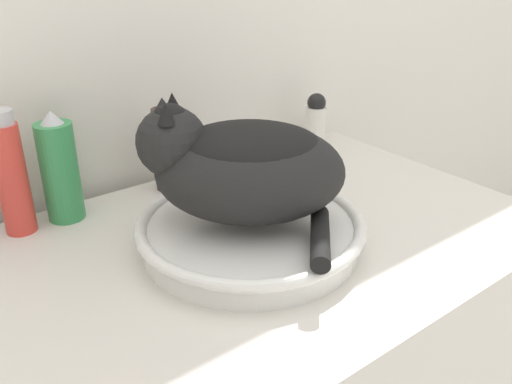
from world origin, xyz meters
name	(u,v)px	position (x,y,z in m)	size (l,w,h in m)	color
wall_back	(129,7)	(0.00, 0.68, 1.20)	(8.00, 0.05, 2.40)	silver
sink_basin	(250,231)	(-0.01, 0.30, 0.89)	(0.36, 0.36, 0.05)	silver
cat	(241,164)	(-0.02, 0.31, 1.01)	(0.34, 0.36, 0.19)	black
faucet	(309,163)	(0.20, 0.38, 0.93)	(0.13, 0.08, 0.13)	silver
hairspray_can_black	(164,148)	(0.00, 0.58, 0.95)	(0.05, 0.05, 0.18)	#331E19
shampoo_bottle_tall	(11,175)	(-0.28, 0.58, 0.97)	(0.05, 0.05, 0.21)	#DB3D33
spray_bottle_trigger	(60,170)	(-0.20, 0.58, 0.96)	(0.06, 0.06, 0.20)	#338C4C
deodorant_stick	(316,120)	(0.40, 0.58, 0.93)	(0.05, 0.05, 0.13)	white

